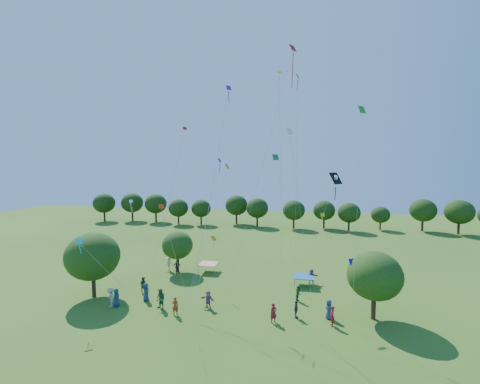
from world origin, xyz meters
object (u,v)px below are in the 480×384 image
object	(u,v)px
near_tree_north	(177,245)
red_high_kite	(282,95)
near_tree_east	(375,276)
tent_red_stripe	(208,264)
tent_blue	(304,276)
pirate_kite	(335,181)
near_tree_west	(93,256)

from	to	relation	value
near_tree_north	red_high_kite	size ratio (longest dim) A/B	0.22
near_tree_east	tent_red_stripe	world-z (taller)	near_tree_east
near_tree_east	tent_blue	bearing A→B (deg)	130.45
tent_blue	near_tree_east	bearing A→B (deg)	-49.55
near_tree_north	red_high_kite	world-z (taller)	red_high_kite
pirate_kite	near_tree_east	bearing A→B (deg)	3.48
near_tree_west	near_tree_north	size ratio (longest dim) A/B	1.28
near_tree_north	tent_blue	bearing A→B (deg)	-7.11
near_tree_west	red_high_kite	world-z (taller)	red_high_kite
near_tree_west	near_tree_east	xyz separation A→B (m)	(27.12, 0.04, -0.31)
near_tree_east	red_high_kite	distance (m)	17.92
near_tree_north	pirate_kite	bearing A→B (deg)	-26.73
tent_blue	red_high_kite	size ratio (longest dim) A/B	0.10
near_tree_west	tent_red_stripe	size ratio (longest dim) A/B	3.00
near_tree_north	tent_blue	xyz separation A→B (m)	(15.65, -1.95, -2.36)
near_tree_north	near_tree_east	size ratio (longest dim) A/B	0.86
red_high_kite	tent_red_stripe	bearing A→B (deg)	138.43
tent_red_stripe	tent_blue	size ratio (longest dim) A/B	1.00
near_tree_east	pirate_kite	xyz separation A→B (m)	(-3.54, -0.22, 8.23)
tent_blue	red_high_kite	world-z (taller)	red_high_kite
near_tree_west	near_tree_north	world-z (taller)	near_tree_west
near_tree_east	tent_red_stripe	distance (m)	20.21
tent_red_stripe	pirate_kite	distance (m)	20.36
pirate_kite	red_high_kite	xyz separation A→B (m)	(-4.69, 1.22, 7.65)
near_tree_north	red_high_kite	distance (m)	22.50
tent_red_stripe	pirate_kite	bearing A→B (deg)	-34.17
near_tree_north	tent_red_stripe	xyz separation A→B (m)	(3.85, 0.54, -2.36)
tent_blue	near_tree_west	bearing A→B (deg)	-161.92
near_tree_north	near_tree_east	bearing A→B (deg)	-22.33
tent_blue	red_high_kite	bearing A→B (deg)	-111.81
red_high_kite	near_tree_east	bearing A→B (deg)	-6.96
near_tree_west	near_tree_north	distance (m)	10.53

